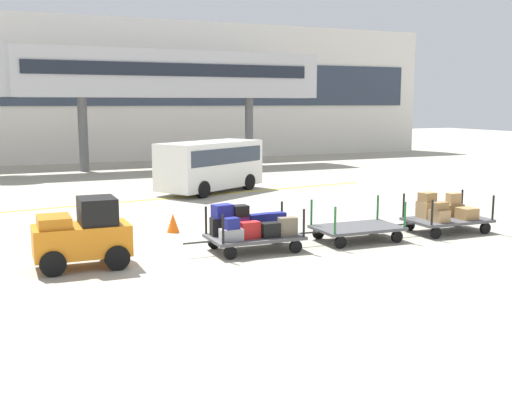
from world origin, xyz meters
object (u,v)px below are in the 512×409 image
Objects in this scene: baggage_cart_tail at (445,214)px; shuttle_van at (210,162)px; baggage_tug at (83,235)px; baggage_cart_lead at (251,229)px; safety_cone_near at (173,223)px; baggage_cart_middle at (357,228)px.

shuttle_van reaches higher than baggage_cart_tail.
baggage_tug is 12.37m from shuttle_van.
baggage_cart_lead is at bearing -104.27° from shuttle_van.
baggage_cart_lead is 6.04m from baggage_cart_tail.
shuttle_van is 9.29× the size of safety_cone_near.
baggage_cart_lead is at bearing -0.58° from baggage_tug.
baggage_cart_middle is 5.48× the size of safety_cone_near.
shuttle_van is at bearing 107.84° from baggage_cart_tail.
shuttle_van reaches higher than baggage_cart_middle.
shuttle_van is (2.65, 10.41, 0.67)m from baggage_cart_lead.
baggage_tug is 7.17m from baggage_cart_middle.
safety_cone_near is (-3.79, -7.41, -0.96)m from shuttle_van.
baggage_cart_tail is at bearing -23.46° from safety_cone_near.
baggage_cart_lead is 5.48× the size of safety_cone_near.
baggage_cart_tail reaches higher than baggage_cart_middle.
safety_cone_near is at bearing 143.61° from baggage_cart_middle.
baggage_cart_tail is at bearing -0.19° from baggage_cart_middle.
baggage_tug is 0.70× the size of baggage_cart_tail.
shuttle_van reaches higher than baggage_tug.
baggage_cart_middle is 0.59× the size of shuttle_van.
baggage_tug is 0.70× the size of baggage_cart_lead.
baggage_cart_lead is 1.00× the size of baggage_cart_tail.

